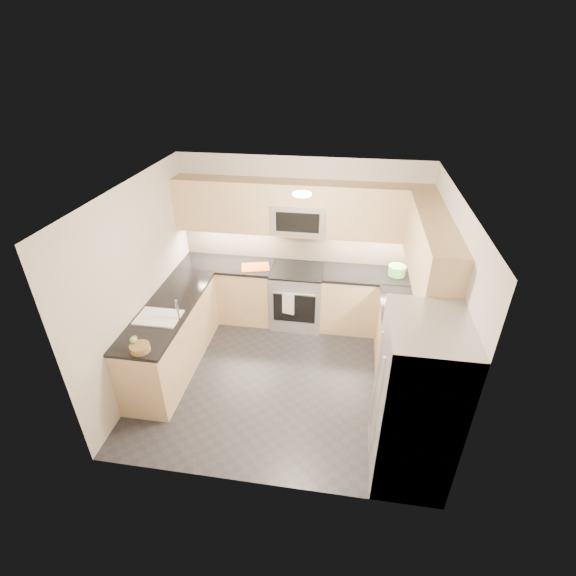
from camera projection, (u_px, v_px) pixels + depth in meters
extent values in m
cube|color=#27272C|center=(284.00, 375.00, 5.55)|extent=(3.60, 3.20, 0.00)
cube|color=beige|center=(283.00, 192.00, 4.29)|extent=(3.60, 3.20, 0.02)
cube|color=#BCB2A4|center=(301.00, 241.00, 6.28)|extent=(3.60, 0.02, 2.50)
cube|color=#BCB2A4|center=(253.00, 392.00, 3.56)|extent=(3.60, 0.02, 2.50)
cube|color=#BCB2A4|center=(140.00, 284.00, 5.16)|extent=(0.02, 3.20, 2.50)
cube|color=#BCB2A4|center=(441.00, 308.00, 4.68)|extent=(0.02, 3.20, 2.50)
cube|color=tan|center=(229.00, 291.00, 6.58)|extent=(1.42, 0.60, 0.90)
cube|color=tan|center=(369.00, 302.00, 6.29)|extent=(1.42, 0.60, 0.90)
cube|color=tan|center=(403.00, 353.00, 5.26)|extent=(0.60, 1.70, 0.90)
cube|color=tan|center=(172.00, 338.00, 5.52)|extent=(0.60, 2.00, 0.90)
cube|color=black|center=(227.00, 264.00, 6.34)|extent=(1.42, 0.63, 0.04)
cube|color=black|center=(372.00, 275.00, 6.05)|extent=(1.42, 0.63, 0.04)
cube|color=black|center=(408.00, 322.00, 5.02)|extent=(0.63, 1.70, 0.04)
cube|color=black|center=(167.00, 308.00, 5.29)|extent=(0.63, 2.00, 0.04)
cube|color=tan|center=(300.00, 208.00, 5.84)|extent=(3.60, 0.35, 0.75)
cube|color=tan|center=(431.00, 251.00, 4.65)|extent=(0.35, 1.95, 0.75)
cube|color=#C2AA8C|center=(301.00, 244.00, 6.31)|extent=(3.60, 0.01, 0.51)
cube|color=#C2AA8C|center=(434.00, 292.00, 5.10)|extent=(0.01, 2.30, 0.51)
cube|color=#AAACB3|center=(297.00, 297.00, 6.41)|extent=(0.76, 0.65, 0.91)
cube|color=black|center=(298.00, 270.00, 6.18)|extent=(0.76, 0.65, 0.03)
cube|color=black|center=(294.00, 309.00, 6.13)|extent=(0.62, 0.02, 0.45)
cylinder|color=#B2B5BA|center=(294.00, 294.00, 5.98)|extent=(0.60, 0.02, 0.02)
cube|color=#A5A8AD|center=(299.00, 217.00, 5.89)|extent=(0.76, 0.40, 0.40)
cube|color=black|center=(297.00, 223.00, 5.71)|extent=(0.60, 0.01, 0.28)
cube|color=#AAAEB2|center=(415.00, 402.00, 3.93)|extent=(0.70, 0.90, 1.80)
cylinder|color=#B2B5BA|center=(377.00, 408.00, 3.80)|extent=(0.02, 0.02, 1.20)
cylinder|color=#B2B5BA|center=(376.00, 381.00, 4.10)|extent=(0.02, 0.02, 1.20)
cube|color=white|center=(159.00, 322.00, 5.09)|extent=(0.52, 0.38, 0.16)
cylinder|color=silver|center=(177.00, 310.00, 4.96)|extent=(0.03, 0.03, 0.28)
cylinder|color=#5FC153|center=(397.00, 270.00, 5.98)|extent=(0.28, 0.28, 0.14)
cube|color=#CC4C13|center=(255.00, 267.00, 6.20)|extent=(0.46, 0.38, 0.01)
cylinder|color=olive|center=(140.00, 348.00, 4.50)|extent=(0.22, 0.22, 0.08)
sphere|color=#A71318|center=(135.00, 338.00, 4.52)|extent=(0.07, 0.07, 0.07)
sphere|color=#6AB74E|center=(133.00, 340.00, 4.50)|extent=(0.08, 0.08, 0.08)
cube|color=white|center=(288.00, 304.00, 6.06)|extent=(0.18, 0.06, 0.34)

